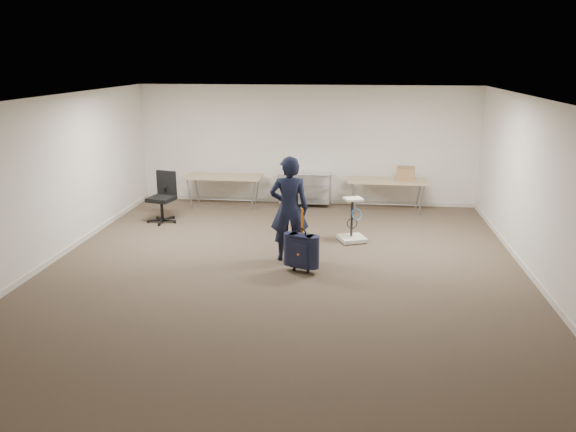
# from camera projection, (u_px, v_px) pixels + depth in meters

# --- Properties ---
(ground) EXTENTS (9.00, 9.00, 0.00)m
(ground) POSITION_uv_depth(u_px,v_px,m) (283.00, 269.00, 9.36)
(ground) COLOR #433328
(ground) RESTS_ON ground
(room_shell) EXTENTS (8.00, 9.00, 9.00)m
(room_shell) POSITION_uv_depth(u_px,v_px,m) (292.00, 241.00, 10.67)
(room_shell) COLOR silver
(room_shell) RESTS_ON ground
(folding_table_left) EXTENTS (1.80, 0.75, 0.73)m
(folding_table_left) POSITION_uv_depth(u_px,v_px,m) (224.00, 178.00, 13.16)
(folding_table_left) COLOR #9E8B60
(folding_table_left) RESTS_ON ground
(folding_table_right) EXTENTS (1.80, 0.75, 0.73)m
(folding_table_right) POSITION_uv_depth(u_px,v_px,m) (387.00, 182.00, 12.74)
(folding_table_right) COLOR #9E8B60
(folding_table_right) RESTS_ON ground
(wire_shelf) EXTENTS (1.22, 0.47, 0.80)m
(wire_shelf) POSITION_uv_depth(u_px,v_px,m) (305.00, 188.00, 13.26)
(wire_shelf) COLOR silver
(wire_shelf) RESTS_ON ground
(person) EXTENTS (0.71, 0.51, 1.83)m
(person) POSITION_uv_depth(u_px,v_px,m) (289.00, 209.00, 9.59)
(person) COLOR black
(person) RESTS_ON ground
(suitcase) EXTENTS (0.45, 0.34, 1.08)m
(suitcase) POSITION_uv_depth(u_px,v_px,m) (301.00, 251.00, 9.16)
(suitcase) COLOR black
(suitcase) RESTS_ON ground
(office_chair) EXTENTS (0.65, 0.65, 1.07)m
(office_chair) POSITION_uv_depth(u_px,v_px,m) (163.00, 207.00, 12.02)
(office_chair) COLOR black
(office_chair) RESTS_ON ground
(equipment_cart) EXTENTS (0.60, 0.60, 0.86)m
(equipment_cart) POSITION_uv_depth(u_px,v_px,m) (352.00, 230.00, 10.74)
(equipment_cart) COLOR beige
(equipment_cart) RESTS_ON ground
(cardboard_box) EXTENTS (0.43, 0.35, 0.30)m
(cardboard_box) POSITION_uv_depth(u_px,v_px,m) (405.00, 173.00, 12.68)
(cardboard_box) COLOR #905F43
(cardboard_box) RESTS_ON folding_table_right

